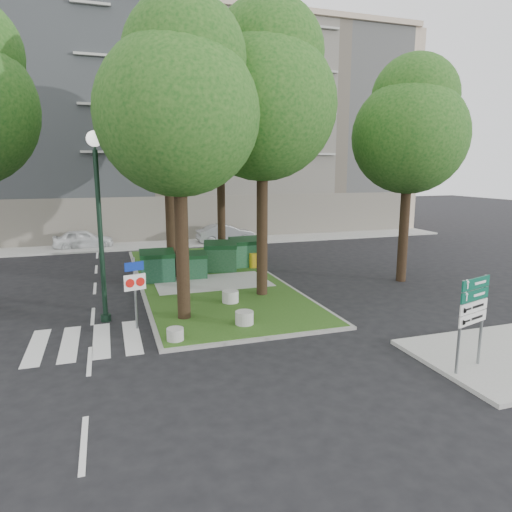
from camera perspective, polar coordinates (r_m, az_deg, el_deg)
name	(u,v)px	position (r m, az deg, el deg)	size (l,w,h in m)	color
ground	(248,341)	(14.01, -1.05, -10.63)	(120.00, 120.00, 0.00)	black
median_island	(207,278)	(21.52, -6.08, -2.81)	(6.00, 16.00, 0.12)	#234E16
median_kerb	(208,279)	(21.52, -6.08, -2.84)	(6.30, 16.30, 0.10)	gray
sidewalk_corner	(512,357)	(14.59, 29.33, -10.95)	(5.00, 4.00, 0.12)	#999993
building_sidewalk	(167,244)	(31.60, -11.01, 1.46)	(42.00, 3.00, 0.12)	#999993
zebra_crossing	(117,338)	(14.87, -16.99, -9.80)	(5.00, 3.00, 0.01)	silver
apartment_building	(152,132)	(38.75, -12.93, 14.88)	(41.00, 12.00, 16.00)	tan
tree_median_near_left	(180,98)	(15.36, -9.48, 18.91)	(5.20, 5.20, 10.53)	black
tree_median_near_right	(264,91)	(18.24, 1.03, 19.88)	(5.60, 5.60, 11.46)	black
tree_median_mid	(169,127)	(21.79, -10.85, 15.56)	(4.80, 4.80, 9.99)	black
tree_median_far	(221,107)	(25.46, -4.38, 18.06)	(5.80, 5.80, 11.93)	black
tree_street_right	(411,125)	(21.84, 18.82, 15.19)	(5.00, 5.00, 10.06)	black
dumpster_a	(157,266)	(21.05, -12.22, -1.23)	(1.57, 1.13, 1.42)	#0F3721
dumpster_b	(192,265)	(21.39, -7.98, -1.15)	(1.37, 0.99, 1.23)	#10381E
dumpster_c	(220,257)	(22.68, -4.48, -0.07)	(1.82, 1.46, 1.49)	#0F3217
dumpster_d	(246,252)	(23.79, -1.21, 0.49)	(1.71, 1.27, 1.50)	#164827
bollard_left	(175,334)	(13.94, -10.07, -9.59)	(0.51, 0.51, 0.36)	#A3A29D
bollard_right	(230,297)	(17.44, -3.23, -5.08)	(0.62, 0.62, 0.45)	#B1B0AB
bollard_mid	(244,318)	(15.06, -1.46, -7.72)	(0.60, 0.60, 0.43)	#A5A4A0
litter_bin	(253,260)	(23.41, -0.36, -0.54)	(0.42, 0.42, 0.74)	yellow
street_lamp	(98,205)	(15.82, -19.09, 6.08)	(0.50, 0.50, 6.32)	black
traffic_sign_pole	(135,283)	(15.12, -14.92, -3.34)	(0.69, 0.23, 2.37)	slate
directional_sign	(473,309)	(12.64, 25.44, -5.99)	(1.15, 0.39, 2.38)	slate
car_white	(83,239)	(31.59, -20.78, 1.99)	(1.48, 3.69, 1.26)	white
car_silver	(226,234)	(31.80, -3.81, 2.79)	(1.40, 4.00, 1.32)	#919498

